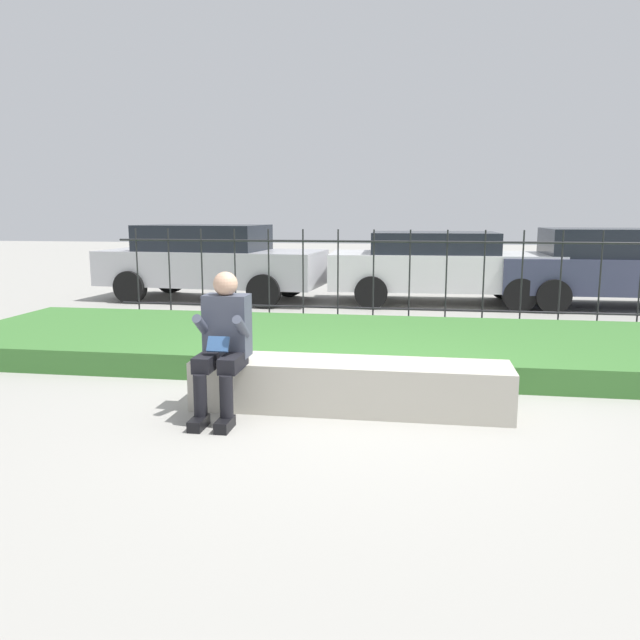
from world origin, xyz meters
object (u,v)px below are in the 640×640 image
car_parked_right (622,267)px  stone_bench (350,388)px  car_parked_left (210,261)px  person_seated_reader (224,339)px  car_parked_center (440,265)px

car_parked_right → stone_bench: bearing=-122.5°
car_parked_left → car_parked_right: (7.78, 0.16, -0.03)m
stone_bench → person_seated_reader: person_seated_reader is taller
person_seated_reader → car_parked_left: size_ratio=0.28×
stone_bench → car_parked_center: 6.88m
car_parked_left → car_parked_right: bearing=5.7°
person_seated_reader → car_parked_left: (-2.48, 6.94, 0.12)m
person_seated_reader → car_parked_center: (2.03, 7.11, 0.06)m
car_parked_center → car_parked_right: 3.27m
stone_bench → person_seated_reader: 1.19m
person_seated_reader → car_parked_left: bearing=109.7°
car_parked_left → car_parked_center: bearing=6.8°
stone_bench → car_parked_right: bearing=57.9°
car_parked_left → person_seated_reader: bearing=-65.8°
stone_bench → car_parked_center: bearing=81.7°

